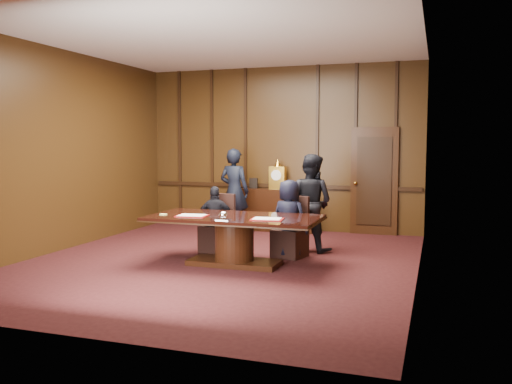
# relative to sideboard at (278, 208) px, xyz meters

# --- Properties ---
(room) EXTENTS (7.00, 7.04, 3.50)m
(room) POSITION_rel_sideboard_xyz_m (0.07, -3.12, 1.24)
(room) COLOR black
(room) RESTS_ON ground
(sideboard) EXTENTS (1.60, 0.45, 1.54)m
(sideboard) POSITION_rel_sideboard_xyz_m (0.00, 0.00, 0.00)
(sideboard) COLOR black
(sideboard) RESTS_ON ground
(conference_table) EXTENTS (2.62, 1.32, 0.76)m
(conference_table) POSITION_rel_sideboard_xyz_m (0.29, -3.36, 0.02)
(conference_table) COLOR black
(conference_table) RESTS_ON ground
(folder_left) EXTENTS (0.49, 0.37, 0.02)m
(folder_left) POSITION_rel_sideboard_xyz_m (-0.32, -3.56, 0.28)
(folder_left) COLOR maroon
(folder_left) RESTS_ON conference_table
(folder_right) EXTENTS (0.50, 0.38, 0.02)m
(folder_right) POSITION_rel_sideboard_xyz_m (0.88, -3.56, 0.28)
(folder_right) COLOR maroon
(folder_right) RESTS_ON conference_table
(inkstand) EXTENTS (0.20, 0.14, 0.12)m
(inkstand) POSITION_rel_sideboard_xyz_m (0.29, -3.81, 0.33)
(inkstand) COLOR white
(inkstand) RESTS_ON conference_table
(notepad) EXTENTS (0.10, 0.08, 0.01)m
(notepad) POSITION_rel_sideboard_xyz_m (-0.81, -3.56, 0.28)
(notepad) COLOR #FFFB7C
(notepad) RESTS_ON conference_table
(chair_left) EXTENTS (0.54, 0.54, 0.99)m
(chair_left) POSITION_rel_sideboard_xyz_m (-0.35, -2.48, -0.19)
(chair_left) COLOR black
(chair_left) RESTS_ON ground
(chair_right) EXTENTS (0.58, 0.58, 0.99)m
(chair_right) POSITION_rel_sideboard_xyz_m (0.95, -2.49, -0.19)
(chair_right) COLOR black
(chair_right) RESTS_ON ground
(signatory_left) EXTENTS (0.72, 0.49, 1.14)m
(signatory_left) POSITION_rel_sideboard_xyz_m (-0.36, -2.56, 0.09)
(signatory_left) COLOR black
(signatory_left) RESTS_ON ground
(signatory_right) EXTENTS (0.71, 0.55, 1.28)m
(signatory_right) POSITION_rel_sideboard_xyz_m (0.94, -2.56, 0.15)
(signatory_right) COLOR black
(signatory_right) RESTS_ON ground
(witness_left) EXTENTS (0.69, 0.50, 1.76)m
(witness_left) POSITION_rel_sideboard_xyz_m (-0.74, -0.65, 0.40)
(witness_left) COLOR black
(witness_left) RESTS_ON ground
(witness_right) EXTENTS (0.98, 0.86, 1.69)m
(witness_right) POSITION_rel_sideboard_xyz_m (1.15, -1.88, 0.36)
(witness_right) COLOR black
(witness_right) RESTS_ON ground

